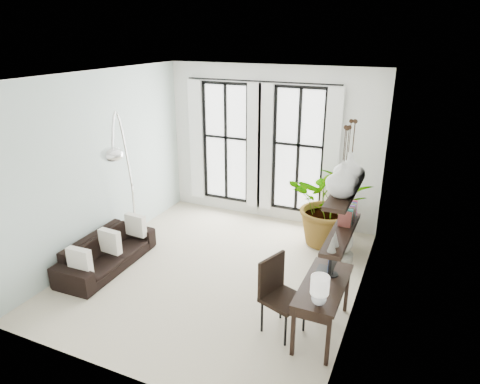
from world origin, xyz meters
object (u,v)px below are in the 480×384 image
Objects in this scene: desk at (323,288)px; desk_chair at (278,290)px; sofa at (107,252)px; arc_lamp at (120,148)px; plant at (331,204)px; buddha at (341,243)px.

desk is 0.58m from desk_chair.
sofa is 3.23m from desk_chair.
desk is at bearing -11.55° from arc_lamp.
plant is 2.67m from desk.
sofa is at bearing -153.19° from buddha.
buddha is (0.34, -0.55, -0.48)m from plant.
sofa is 3.78m from desk.
sofa is 4.06m from plant.
plant is 2.74m from desk_chair.
arc_lamp reaches higher than sofa.
sofa is 1.80× the size of desk_chair.
desk is at bearing -79.44° from plant.
desk is 3.93m from arc_lamp.
desk_chair is (-0.07, -2.73, -0.22)m from plant.
arc_lamp is at bearing 168.45° from desk.
arc_lamp reaches higher than desk.
buddha is (3.49, 1.33, -1.65)m from arc_lamp.
plant is 0.63× the size of arc_lamp.
arc_lamp is at bearing -149.22° from plant.
desk_chair is at bearing -98.07° from sofa.
arc_lamp reaches higher than desk_chair.
desk is (3.75, -0.26, 0.43)m from sofa.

